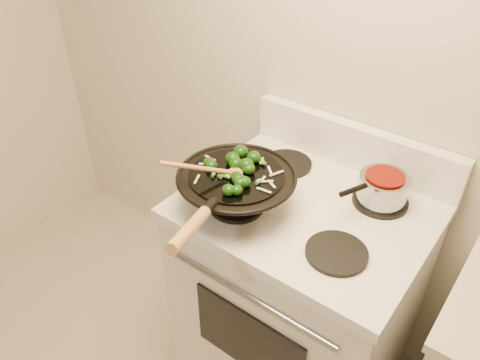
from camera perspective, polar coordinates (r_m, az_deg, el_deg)
The scene contains 5 objects.
stove at distance 1.85m, azimuth 7.18°, elevation -13.81°, with size 0.78×0.67×1.08m.
wok at distance 1.46m, azimuth -0.48°, elevation -1.01°, with size 0.38×0.61×0.21m.
stirfry at distance 1.44m, azimuth -0.30°, elevation 1.48°, with size 0.28×0.26×0.04m.
wooden_spoon at distance 1.40m, azimuth -3.13°, elevation 1.25°, with size 0.17×0.23×0.10m.
saucepan at distance 1.56m, azimuth 16.98°, elevation -0.93°, with size 0.16×0.25×0.09m.
Camera 1 is at (0.52, 0.09, 1.88)m, focal length 35.00 mm.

